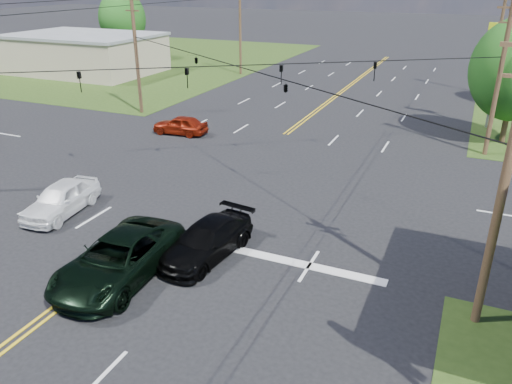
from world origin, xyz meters
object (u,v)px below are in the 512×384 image
at_px(retail_nw, 85,54).
at_px(tree_far_l, 122,18).
at_px(pickup_white, 61,199).
at_px(pole_right_far, 498,38).
at_px(pole_ne, 500,76).
at_px(pole_nw, 136,51).
at_px(pole_se, 505,182).
at_px(suv_black, 206,241).
at_px(pickup_dkgreen, 119,258).
at_px(pole_left_far, 240,27).

xyz_separation_m(retail_nw, tree_far_l, (-2.00, 10.00, 3.19)).
bearing_deg(pickup_white, pole_right_far, 56.49).
xyz_separation_m(pole_ne, pole_right_far, (0.00, 19.00, 0.25)).
xyz_separation_m(pole_nw, pole_right_far, (26.00, 19.00, 0.25)).
distance_m(pole_se, suv_black, 10.85).
bearing_deg(pickup_dkgreen, retail_nw, 129.97).
distance_m(suv_black, pickup_white, 8.19).
bearing_deg(pickup_white, pole_ne, 36.57).
distance_m(retail_nw, pole_right_far, 43.53).
height_order(pole_nw, pickup_dkgreen, pole_nw).
bearing_deg(suv_black, pole_left_far, 121.02).
height_order(pole_left_far, pickup_dkgreen, pole_left_far).
xyz_separation_m(pole_se, pole_ne, (0.00, 18.00, 0.00)).
xyz_separation_m(tree_far_l, pickup_white, (26.84, -40.20, -4.44)).
bearing_deg(pole_nw, suv_black, -48.22).
xyz_separation_m(pole_se, pole_left_far, (-26.00, 37.00, 0.25)).
bearing_deg(pole_ne, pole_nw, 180.00).
distance_m(retail_nw, pole_left_far, 18.30).
height_order(pole_right_far, pickup_white, pole_right_far).
height_order(pole_left_far, pole_right_far, same).
bearing_deg(pole_right_far, pole_nw, -143.84).
relative_size(pole_se, pole_nw, 1.00).
relative_size(retail_nw, pole_right_far, 1.60).
bearing_deg(pole_right_far, pole_ne, -90.00).
bearing_deg(pole_right_far, pickup_dkgreen, -107.10).
distance_m(pole_ne, pole_left_far, 32.20).
height_order(pole_nw, pole_ne, same).
distance_m(retail_nw, pole_ne, 45.02).
bearing_deg(pole_ne, pickup_dkgreen, -120.61).
relative_size(pole_se, suv_black, 1.97).
distance_m(tree_far_l, suv_black, 54.03).
bearing_deg(pickup_white, tree_far_l, 116.86).
bearing_deg(pickup_dkgreen, tree_far_l, 124.40).
xyz_separation_m(pole_nw, pickup_dkgreen, (13.83, -20.58, -4.09)).
bearing_deg(pickup_dkgreen, pickup_white, 147.95).
bearing_deg(pole_ne, retail_nw, 163.18).
xyz_separation_m(pole_left_far, suv_black, (16.00, -36.91, -4.47)).
height_order(pole_se, pole_nw, same).
xyz_separation_m(pole_nw, suv_black, (16.00, -17.91, -4.22)).
bearing_deg(tree_far_l, pickup_white, -56.26).
height_order(pole_right_far, suv_black, pole_right_far).
bearing_deg(retail_nw, pole_left_far, 19.44).
relative_size(pole_nw, pickup_dkgreen, 1.60).
xyz_separation_m(suv_black, pickup_white, (-8.16, 0.71, 0.05)).
relative_size(pole_nw, pole_right_far, 0.95).
bearing_deg(retail_nw, pole_se, -35.79).
bearing_deg(pickup_white, pickup_dkgreen, -36.34).
bearing_deg(retail_nw, pickup_white, -50.55).
bearing_deg(pole_nw, retail_nw, 142.59).
bearing_deg(pole_left_far, pickup_dkgreen, -70.74).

